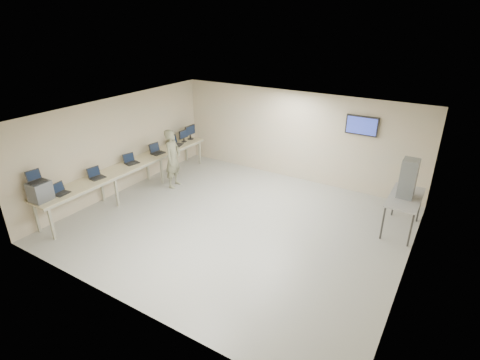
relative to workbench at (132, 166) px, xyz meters
The scene contains 14 objects.
room 3.67m from the workbench, ahead, with size 8.01×7.01×2.81m.
workbench is the anchor object (origin of this frame).
equipment_box 2.77m from the workbench, 91.31° to the right, with size 0.39×0.45×0.47m, color slate.
laptop_on_box 2.82m from the workbench, 92.43° to the right, with size 0.32×0.37×0.27m.
laptop_0 2.30m from the workbench, 90.17° to the right, with size 0.32×0.37×0.27m.
laptop_1 1.22m from the workbench, 92.38° to the right, with size 0.36×0.41×0.29m.
laptop_2 0.16m from the workbench, 154.63° to the left, with size 0.39×0.42×0.29m.
laptop_3 1.07m from the workbench, 90.87° to the left, with size 0.37×0.43×0.31m.
laptop_4 2.00m from the workbench, 90.51° to the left, with size 0.43×0.46×0.31m.
monitor_near 2.42m from the workbench, 90.27° to the left, with size 0.19×0.42×0.41m.
monitor_far 2.77m from the workbench, 90.23° to the left, with size 0.22×0.49×0.48m.
soldier 1.22m from the workbench, 52.60° to the left, with size 0.66×0.43×1.80m, color #586147.
side_table 7.43m from the workbench, 14.75° to the left, with size 0.71×1.53×0.92m.
storage_bins 7.43m from the workbench, 14.79° to the left, with size 0.36×0.40×0.94m.
Camera 1 is at (4.42, -6.97, 4.92)m, focal length 28.00 mm.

